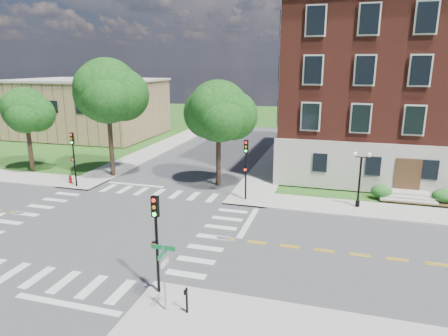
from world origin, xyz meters
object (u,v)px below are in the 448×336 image
(push_button_post, at_px, (187,299))
(fire_hydrant, at_px, (70,179))
(street_sign_pole, at_px, (164,265))
(traffic_signal_ne, at_px, (246,162))
(traffic_signal_se, at_px, (156,232))
(traffic_signal_nw, at_px, (73,152))
(twin_lamp_west, at_px, (360,176))

(push_button_post, height_order, fire_hydrant, push_button_post)
(street_sign_pole, bearing_deg, traffic_signal_ne, 90.04)
(traffic_signal_ne, relative_size, street_sign_pole, 1.55)
(traffic_signal_se, height_order, fire_hydrant, traffic_signal_se)
(traffic_signal_nw, xyz_separation_m, push_button_post, (16.12, -14.61, -2.39))
(traffic_signal_se, relative_size, traffic_signal_nw, 1.00)
(twin_lamp_west, bearing_deg, traffic_signal_nw, -176.41)
(traffic_signal_ne, xyz_separation_m, fire_hydrant, (-16.30, -0.04, -2.72))
(traffic_signal_se, relative_size, traffic_signal_ne, 1.00)
(street_sign_pole, bearing_deg, twin_lamp_west, 62.14)
(traffic_signal_ne, xyz_separation_m, push_button_post, (0.97, -15.38, -2.39))
(twin_lamp_west, bearing_deg, push_button_post, -115.21)
(twin_lamp_west, xyz_separation_m, street_sign_pole, (-8.54, -16.16, -0.21))
(traffic_signal_se, bearing_deg, twin_lamp_west, 57.61)
(street_sign_pole, height_order, push_button_post, street_sign_pole)
(traffic_signal_se, bearing_deg, push_button_post, -32.05)
(traffic_signal_se, distance_m, twin_lamp_west, 17.68)
(street_sign_pole, bearing_deg, push_button_post, 3.89)
(traffic_signal_nw, relative_size, twin_lamp_west, 1.13)
(traffic_signal_se, distance_m, street_sign_pole, 1.78)
(traffic_signal_ne, xyz_separation_m, twin_lamp_west, (8.55, 0.72, -0.66))
(traffic_signal_ne, relative_size, push_button_post, 4.00)
(push_button_post, xyz_separation_m, fire_hydrant, (-17.27, 15.34, -0.33))
(twin_lamp_west, xyz_separation_m, fire_hydrant, (-24.85, -0.76, -2.06))
(twin_lamp_west, bearing_deg, traffic_signal_se, -122.39)
(twin_lamp_west, height_order, fire_hydrant, twin_lamp_west)
(traffic_signal_ne, bearing_deg, street_sign_pole, -89.96)
(traffic_signal_nw, bearing_deg, twin_lamp_west, 3.59)
(fire_hydrant, bearing_deg, traffic_signal_nw, -32.39)
(traffic_signal_se, height_order, traffic_signal_ne, same)
(traffic_signal_nw, distance_m, push_button_post, 21.89)
(traffic_signal_nw, xyz_separation_m, street_sign_pole, (15.16, -14.68, -0.88))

